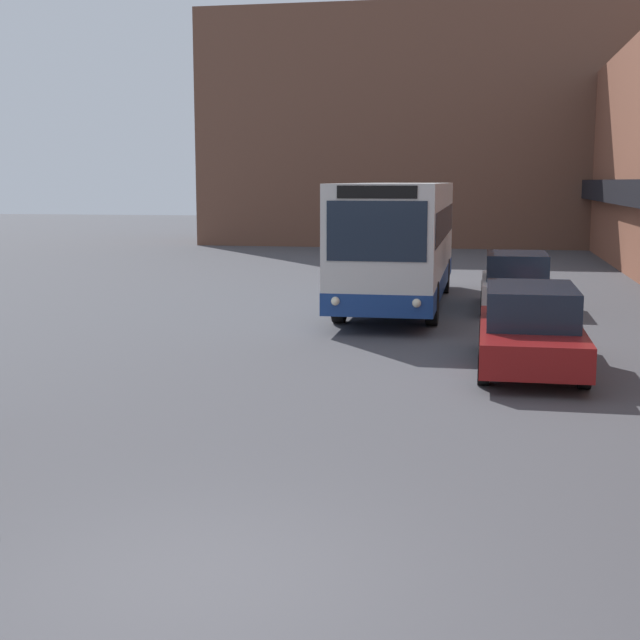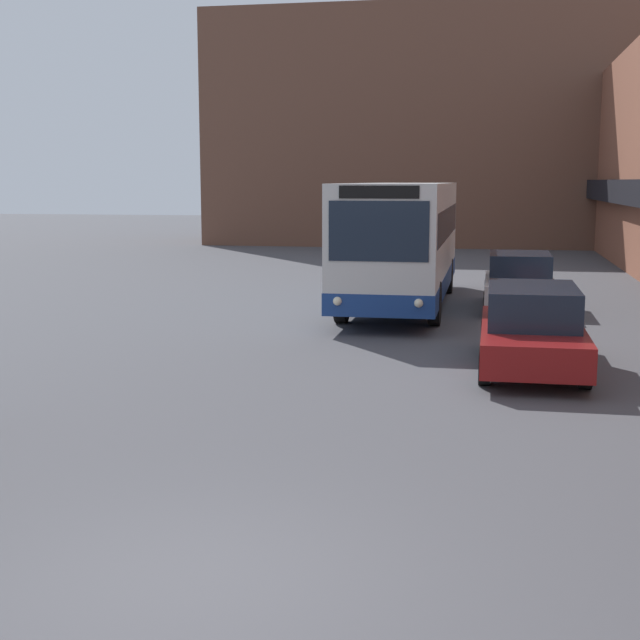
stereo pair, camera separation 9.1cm
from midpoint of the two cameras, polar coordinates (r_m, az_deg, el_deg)
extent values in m
plane|color=#47474C|center=(8.12, -7.85, -16.29)|extent=(160.00, 160.00, 0.00)
cube|color=black|center=(31.35, 19.61, 7.66)|extent=(0.50, 60.00, 0.90)
cube|color=brown|center=(50.38, 7.93, 11.96)|extent=(26.00, 8.00, 12.43)
cube|color=silver|center=(24.70, 4.96, 5.32)|extent=(2.51, 10.36, 2.93)
cube|color=navy|center=(24.81, 4.93, 2.53)|extent=(2.53, 10.38, 0.51)
cube|color=#192333|center=(24.68, 4.98, 6.27)|extent=(2.53, 9.54, 0.81)
cube|color=#192333|center=(19.52, 3.50, 5.69)|extent=(2.20, 0.03, 1.32)
cube|color=black|center=(19.50, 3.52, 8.17)|extent=(1.75, 0.03, 0.28)
sphere|color=#F2EAC6|center=(19.79, 0.86, 1.22)|extent=(0.20, 0.20, 0.20)
sphere|color=#F2EAC6|center=(19.57, 6.07, 1.08)|extent=(0.20, 0.20, 0.20)
cylinder|color=black|center=(21.81, 1.13, 1.21)|extent=(0.28, 1.07, 1.07)
cylinder|color=black|center=(21.56, 7.08, 1.06)|extent=(0.28, 1.07, 1.07)
cylinder|color=black|center=(28.13, 3.26, 2.93)|extent=(0.28, 1.07, 1.07)
cylinder|color=black|center=(27.93, 7.88, 2.82)|extent=(0.28, 1.07, 1.07)
cube|color=maroon|center=(16.85, 13.14, -1.23)|extent=(1.82, 4.69, 0.58)
cube|color=#192333|center=(16.87, 13.20, 0.96)|extent=(1.60, 2.58, 0.69)
cylinder|color=black|center=(15.53, 16.41, -3.06)|extent=(0.20, 0.66, 0.66)
cylinder|color=black|center=(15.44, 10.27, -2.90)|extent=(0.20, 0.66, 0.66)
cylinder|color=black|center=(18.37, 15.50, -1.21)|extent=(0.20, 0.66, 0.66)
cylinder|color=black|center=(18.30, 10.32, -1.06)|extent=(0.20, 0.66, 0.66)
cube|color=silver|center=(24.69, 12.33, 1.94)|extent=(1.82, 4.27, 0.58)
cube|color=#192333|center=(24.73, 12.37, 3.42)|extent=(1.60, 2.35, 0.68)
cylinder|color=black|center=(23.45, 14.44, 0.94)|extent=(0.20, 0.64, 0.64)
cylinder|color=black|center=(23.39, 10.38, 1.06)|extent=(0.20, 0.64, 0.64)
cylinder|color=black|center=(26.06, 14.05, 1.73)|extent=(0.20, 0.64, 0.64)
cylinder|color=black|center=(26.01, 10.40, 1.84)|extent=(0.20, 0.64, 0.64)
camera|label=1|loc=(0.05, -90.20, -0.03)|focal=50.00mm
camera|label=2|loc=(0.05, 89.80, 0.03)|focal=50.00mm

